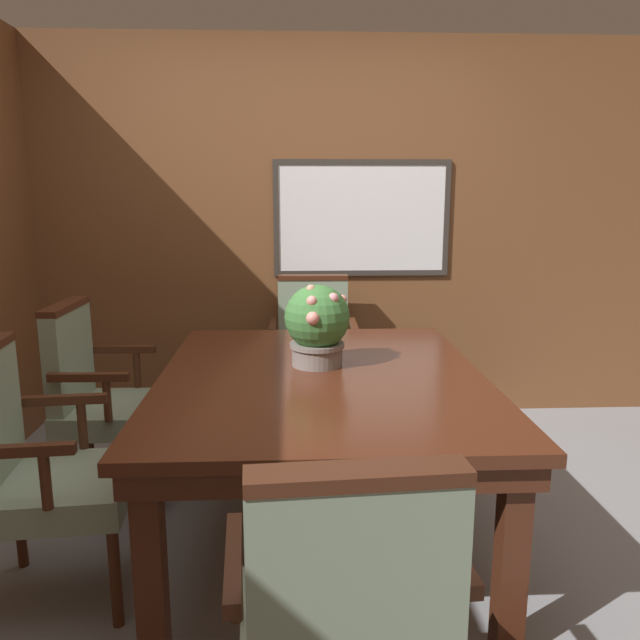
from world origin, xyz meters
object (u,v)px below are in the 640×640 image
object	(u,v)px
dining_table	(322,394)
chair_head_far	(313,348)
chair_left_near	(33,464)
chair_left_far	(100,393)
potted_plant	(317,324)
chair_head_near	(345,625)

from	to	relation	value
dining_table	chair_head_far	distance (m)	1.25
chair_left_near	chair_head_far	bearing A→B (deg)	-38.10
chair_left_far	potted_plant	size ratio (longest dim) A/B	2.67
chair_left_near	chair_left_far	bearing A→B (deg)	-4.84
chair_head_near	potted_plant	world-z (taller)	potted_plant
dining_table	potted_plant	bearing A→B (deg)	95.71
chair_left_near	chair_left_far	world-z (taller)	same
dining_table	chair_left_far	bearing A→B (deg)	158.50
chair_left_near	potted_plant	distance (m)	1.23
chair_left_near	chair_head_far	world-z (taller)	same
chair_left_far	chair_head_near	bearing A→B (deg)	-146.80
dining_table	chair_left_near	bearing A→B (deg)	-159.91
chair_left_near	chair_left_far	xyz separation A→B (m)	(-0.00, 0.81, 0.00)
dining_table	chair_head_near	size ratio (longest dim) A/B	1.76
chair_head_far	chair_left_far	world-z (taller)	same
chair_left_near	potted_plant	bearing A→B (deg)	-68.52
chair_head_near	chair_left_far	world-z (taller)	same
dining_table	chair_left_near	distance (m)	1.14
potted_plant	chair_head_far	bearing A→B (deg)	88.88
potted_plant	dining_table	bearing A→B (deg)	-84.29
chair_left_near	chair_head_far	xyz separation A→B (m)	(1.07, 1.63, 0.00)
chair_left_far	potted_plant	world-z (taller)	potted_plant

